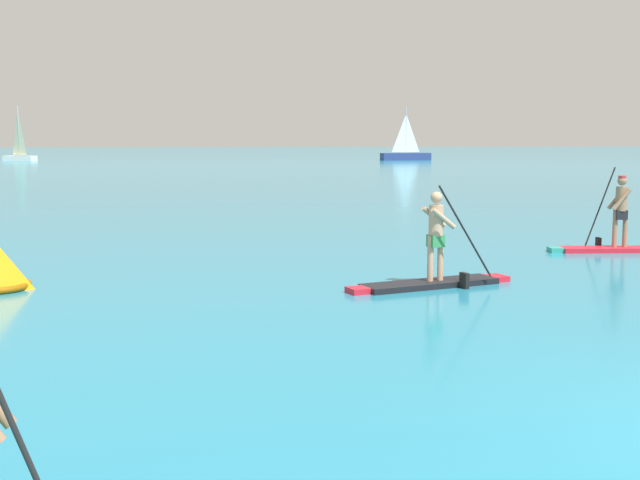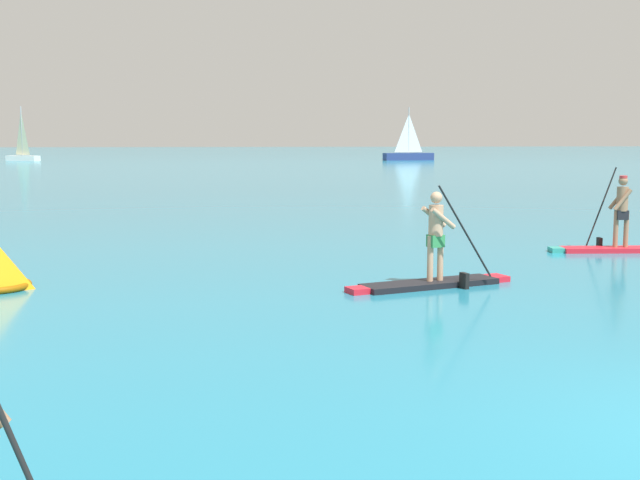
% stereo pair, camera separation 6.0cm
% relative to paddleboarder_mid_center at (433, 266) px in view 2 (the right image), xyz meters
% --- Properties ---
extents(paddleboarder_mid_center, '(3.21, 1.39, 1.89)m').
position_rel_paddleboarder_mid_center_xyz_m(paddleboarder_mid_center, '(0.00, 0.00, 0.00)').
color(paddleboarder_mid_center, black).
rests_on(paddleboarder_mid_center, ground).
extents(paddleboarder_far_right, '(2.99, 0.89, 1.99)m').
position_rel_paddleboarder_mid_center_xyz_m(paddleboarder_far_right, '(5.38, 3.83, 0.05)').
color(paddleboarder_far_right, red).
rests_on(paddleboarder_far_right, ground).
extents(sailboat_left_horizon, '(4.07, 2.89, 6.13)m').
position_rel_paddleboarder_mid_center_xyz_m(sailboat_left_horizon, '(-25.89, 81.70, 0.60)').
color(sailboat_left_horizon, white).
rests_on(sailboat_left_horizon, ground).
extents(sailboat_right_horizon, '(5.97, 2.20, 6.09)m').
position_rel_paddleboarder_mid_center_xyz_m(sailboat_right_horizon, '(17.99, 78.68, 0.40)').
color(sailboat_right_horizon, navy).
rests_on(sailboat_right_horizon, ground).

